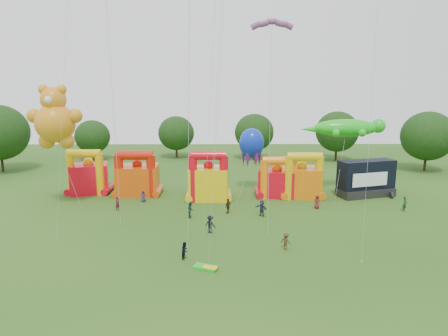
{
  "coord_description": "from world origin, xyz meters",
  "views": [
    {
      "loc": [
        0.95,
        -26.82,
        14.98
      ],
      "look_at": [
        1.41,
        18.0,
        5.92
      ],
      "focal_mm": 32.0,
      "sensor_mm": 36.0,
      "label": 1
    }
  ],
  "objects_px": {
    "stage_trailer": "(366,179)",
    "gecko_kite": "(342,156)",
    "octopus_kite": "(248,166)",
    "spectator_4": "(228,206)",
    "bouncy_castle_2": "(209,181)",
    "teddy_bear_kite": "(56,123)",
    "spectator_0": "(143,196)",
    "bouncy_castle_0": "(89,176)"
  },
  "relations": [
    {
      "from": "bouncy_castle_2",
      "to": "gecko_kite",
      "type": "xyz_separation_m",
      "value": [
        18.64,
        2.3,
        3.04
      ]
    },
    {
      "from": "teddy_bear_kite",
      "to": "octopus_kite",
      "type": "height_order",
      "value": "teddy_bear_kite"
    },
    {
      "from": "spectator_4",
      "to": "stage_trailer",
      "type": "bearing_deg",
      "value": 149.87
    },
    {
      "from": "bouncy_castle_0",
      "to": "teddy_bear_kite",
      "type": "xyz_separation_m",
      "value": [
        -1.17,
        -7.04,
        8.23
      ]
    },
    {
      "from": "spectator_0",
      "to": "bouncy_castle_0",
      "type": "bearing_deg",
      "value": 146.8
    },
    {
      "from": "bouncy_castle_2",
      "to": "teddy_bear_kite",
      "type": "bearing_deg",
      "value": -169.04
    },
    {
      "from": "bouncy_castle_0",
      "to": "stage_trailer",
      "type": "bearing_deg",
      "value": -2.73
    },
    {
      "from": "stage_trailer",
      "to": "spectator_4",
      "type": "height_order",
      "value": "stage_trailer"
    },
    {
      "from": "bouncy_castle_0",
      "to": "gecko_kite",
      "type": "relative_size",
      "value": 0.53
    },
    {
      "from": "gecko_kite",
      "to": "bouncy_castle_0",
      "type": "bearing_deg",
      "value": 178.16
    },
    {
      "from": "teddy_bear_kite",
      "to": "octopus_kite",
      "type": "bearing_deg",
      "value": 15.67
    },
    {
      "from": "gecko_kite",
      "to": "bouncy_castle_2",
      "type": "bearing_deg",
      "value": -172.95
    },
    {
      "from": "stage_trailer",
      "to": "spectator_4",
      "type": "xyz_separation_m",
      "value": [
        -19.49,
        -7.79,
        -1.53
      ]
    },
    {
      "from": "bouncy_castle_2",
      "to": "octopus_kite",
      "type": "height_order",
      "value": "octopus_kite"
    },
    {
      "from": "bouncy_castle_2",
      "to": "spectator_0",
      "type": "distance_m",
      "value": 8.96
    },
    {
      "from": "bouncy_castle_0",
      "to": "stage_trailer",
      "type": "xyz_separation_m",
      "value": [
        39.34,
        -1.87,
        -0.03
      ]
    },
    {
      "from": "gecko_kite",
      "to": "spectator_0",
      "type": "relative_size",
      "value": 8.08
    },
    {
      "from": "bouncy_castle_0",
      "to": "teddy_bear_kite",
      "type": "height_order",
      "value": "teddy_bear_kite"
    },
    {
      "from": "spectator_4",
      "to": "spectator_0",
      "type": "bearing_deg",
      "value": -76.16
    },
    {
      "from": "stage_trailer",
      "to": "teddy_bear_kite",
      "type": "height_order",
      "value": "teddy_bear_kite"
    },
    {
      "from": "bouncy_castle_0",
      "to": "bouncy_castle_2",
      "type": "bearing_deg",
      "value": -11.28
    },
    {
      "from": "spectator_0",
      "to": "stage_trailer",
      "type": "bearing_deg",
      "value": -0.03
    },
    {
      "from": "gecko_kite",
      "to": "octopus_kite",
      "type": "distance_m",
      "value": 13.29
    },
    {
      "from": "stage_trailer",
      "to": "gecko_kite",
      "type": "bearing_deg",
      "value": 167.93
    },
    {
      "from": "octopus_kite",
      "to": "teddy_bear_kite",
      "type": "bearing_deg",
      "value": -164.33
    },
    {
      "from": "stage_trailer",
      "to": "bouncy_castle_2",
      "type": "bearing_deg",
      "value": -175.88
    },
    {
      "from": "octopus_kite",
      "to": "gecko_kite",
      "type": "bearing_deg",
      "value": -3.64
    },
    {
      "from": "stage_trailer",
      "to": "spectator_4",
      "type": "distance_m",
      "value": 21.04
    },
    {
      "from": "teddy_bear_kite",
      "to": "gecko_kite",
      "type": "xyz_separation_m",
      "value": [
        37.15,
        5.89,
        -5.09
      ]
    },
    {
      "from": "octopus_kite",
      "to": "bouncy_castle_0",
      "type": "bearing_deg",
      "value": 179.21
    },
    {
      "from": "bouncy_castle_0",
      "to": "spectator_4",
      "type": "height_order",
      "value": "bouncy_castle_0"
    },
    {
      "from": "spectator_0",
      "to": "spectator_4",
      "type": "height_order",
      "value": "spectator_4"
    },
    {
      "from": "teddy_bear_kite",
      "to": "bouncy_castle_0",
      "type": "bearing_deg",
      "value": 80.58
    },
    {
      "from": "teddy_bear_kite",
      "to": "bouncy_castle_2",
      "type": "bearing_deg",
      "value": 10.96
    },
    {
      "from": "bouncy_castle_0",
      "to": "stage_trailer",
      "type": "height_order",
      "value": "bouncy_castle_0"
    },
    {
      "from": "octopus_kite",
      "to": "spectator_4",
      "type": "distance_m",
      "value": 10.28
    },
    {
      "from": "octopus_kite",
      "to": "stage_trailer",
      "type": "bearing_deg",
      "value": -5.38
    },
    {
      "from": "spectator_4",
      "to": "octopus_kite",
      "type": "bearing_deg",
      "value": -159.5
    },
    {
      "from": "bouncy_castle_2",
      "to": "spectator_0",
      "type": "bearing_deg",
      "value": -172.45
    },
    {
      "from": "stage_trailer",
      "to": "spectator_0",
      "type": "bearing_deg",
      "value": -174.9
    },
    {
      "from": "octopus_kite",
      "to": "spectator_4",
      "type": "xyz_separation_m",
      "value": [
        -2.96,
        -9.34,
        -3.09
      ]
    },
    {
      "from": "bouncy_castle_2",
      "to": "teddy_bear_kite",
      "type": "height_order",
      "value": "teddy_bear_kite"
    }
  ]
}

